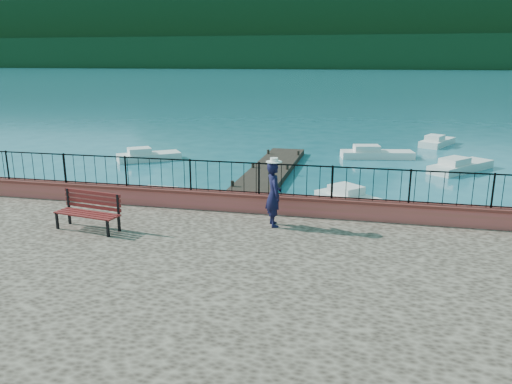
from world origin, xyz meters
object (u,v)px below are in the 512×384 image
at_px(boat_4, 377,151).
at_px(boat_5, 437,140).
at_px(boat_1, 355,197).
at_px(boat_0, 172,199).
at_px(boat_2, 461,163).
at_px(boat_3, 149,154).
at_px(park_bench, 89,219).
at_px(person, 274,194).

bearing_deg(boat_4, boat_5, 42.12).
bearing_deg(boat_5, boat_1, -170.74).
height_order(boat_0, boat_2, same).
xyz_separation_m(boat_1, boat_5, (5.01, 16.20, 0.00)).
distance_m(boat_3, boat_4, 13.57).
relative_size(boat_2, boat_5, 1.21).
bearing_deg(park_bench, person, 26.46).
distance_m(park_bench, boat_3, 15.83).
relative_size(boat_2, boat_4, 1.00).
height_order(person, boat_0, person).
distance_m(boat_0, boat_4, 14.88).
height_order(boat_3, boat_4, same).
relative_size(park_bench, person, 1.07).
bearing_deg(park_bench, boat_4, 76.39).
relative_size(boat_1, boat_4, 0.81).
relative_size(park_bench, boat_2, 0.46).
xyz_separation_m(person, boat_0, (-5.00, 4.61, -1.72)).
relative_size(person, boat_1, 0.53).
bearing_deg(boat_3, boat_4, -19.81).
height_order(boat_1, boat_4, same).
xyz_separation_m(person, boat_3, (-10.00, 13.45, -1.72)).
xyz_separation_m(park_bench, boat_0, (-0.10, 6.11, -1.11)).
height_order(boat_0, boat_1, same).
bearing_deg(person, boat_3, 12.48).
distance_m(boat_1, boat_5, 16.95).
bearing_deg(park_bench, boat_1, 58.09).
bearing_deg(boat_4, boat_0, -134.29).
relative_size(park_bench, boat_0, 0.53).
height_order(park_bench, person, person).
relative_size(boat_4, boat_5, 1.21).
bearing_deg(boat_0, boat_1, 14.58).
distance_m(boat_3, boat_5, 19.43).
xyz_separation_m(boat_0, boat_1, (7.10, 1.83, 0.00)).
bearing_deg(boat_1, park_bench, -89.48).
height_order(boat_2, boat_3, same).
bearing_deg(boat_3, park_bench, -106.68).
relative_size(boat_3, boat_5, 1.02).
bearing_deg(person, boat_0, 23.11).
relative_size(person, boat_0, 0.49).
relative_size(boat_0, boat_1, 1.08).
xyz_separation_m(boat_2, boat_4, (-4.33, 2.61, 0.00)).
bearing_deg(boat_5, park_bench, 179.97).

